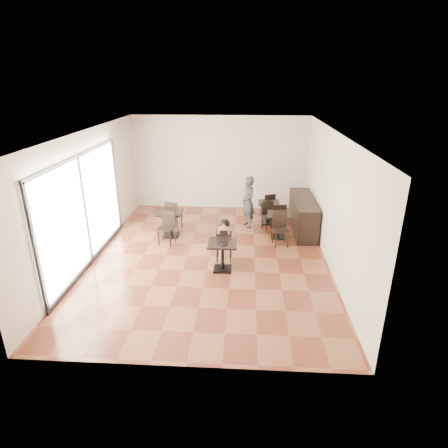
# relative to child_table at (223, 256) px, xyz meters

# --- Properties ---
(floor) EXTENTS (6.00, 8.00, 0.01)m
(floor) POSITION_rel_child_table_xyz_m (-0.39, 0.69, -0.36)
(floor) COLOR brown
(floor) RESTS_ON ground
(ceiling) EXTENTS (6.00, 8.00, 0.01)m
(ceiling) POSITION_rel_child_table_xyz_m (-0.39, 0.69, 2.84)
(ceiling) COLOR white
(ceiling) RESTS_ON floor
(wall_back) EXTENTS (6.00, 0.01, 3.20)m
(wall_back) POSITION_rel_child_table_xyz_m (-0.39, 4.69, 1.24)
(wall_back) COLOR silver
(wall_back) RESTS_ON floor
(wall_front) EXTENTS (6.00, 0.01, 3.20)m
(wall_front) POSITION_rel_child_table_xyz_m (-0.39, -3.31, 1.24)
(wall_front) COLOR silver
(wall_front) RESTS_ON floor
(wall_left) EXTENTS (0.01, 8.00, 3.20)m
(wall_left) POSITION_rel_child_table_xyz_m (-3.39, 0.69, 1.24)
(wall_left) COLOR silver
(wall_left) RESTS_ON floor
(wall_right) EXTENTS (0.01, 8.00, 3.20)m
(wall_right) POSITION_rel_child_table_xyz_m (2.61, 0.69, 1.24)
(wall_right) COLOR silver
(wall_right) RESTS_ON floor
(storefront_window) EXTENTS (0.04, 4.50, 2.60)m
(storefront_window) POSITION_rel_child_table_xyz_m (-3.36, 0.19, 1.04)
(storefront_window) COLOR white
(storefront_window) RESTS_ON floor
(child_table) EXTENTS (0.69, 0.69, 0.73)m
(child_table) POSITION_rel_child_table_xyz_m (0.00, 0.00, 0.00)
(child_table) COLOR black
(child_table) RESTS_ON floor
(child_chair) EXTENTS (0.39, 0.39, 0.87)m
(child_chair) POSITION_rel_child_table_xyz_m (0.00, 0.55, 0.07)
(child_chair) COLOR black
(child_chair) RESTS_ON floor
(child) EXTENTS (0.39, 0.55, 1.10)m
(child) POSITION_rel_child_table_xyz_m (0.00, 0.55, 0.19)
(child) COLOR slate
(child) RESTS_ON child_chair
(plate) EXTENTS (0.25, 0.25, 0.01)m
(plate) POSITION_rel_child_table_xyz_m (0.00, -0.10, 0.37)
(plate) COLOR black
(plate) RESTS_ON child_table
(pizza_slice) EXTENTS (0.26, 0.20, 0.06)m
(pizza_slice) POSITION_rel_child_table_xyz_m (0.00, 0.36, 0.59)
(pizza_slice) COLOR #E9C97D
(pizza_slice) RESTS_ON child
(adult_patron) EXTENTS (0.57, 0.68, 1.60)m
(adult_patron) POSITION_rel_child_table_xyz_m (0.60, 2.89, 0.44)
(adult_patron) COLOR #323338
(adult_patron) RESTS_ON floor
(cafe_table_mid) EXTENTS (0.80, 0.80, 0.73)m
(cafe_table_mid) POSITION_rel_child_table_xyz_m (1.51, 2.08, 0.00)
(cafe_table_mid) COLOR black
(cafe_table_mid) RESTS_ON floor
(cafe_table_left) EXTENTS (0.86, 0.86, 0.76)m
(cafe_table_left) POSITION_rel_child_table_xyz_m (-1.66, 1.99, 0.02)
(cafe_table_left) COLOR black
(cafe_table_left) RESTS_ON floor
(cafe_table_back) EXTENTS (0.85, 0.85, 0.70)m
(cafe_table_back) POSITION_rel_child_table_xyz_m (1.25, 3.19, -0.01)
(cafe_table_back) COLOR black
(cafe_table_back) RESTS_ON floor
(chair_mid_a) EXTENTS (0.46, 0.46, 0.88)m
(chair_mid_a) POSITION_rel_child_table_xyz_m (1.51, 2.63, 0.07)
(chair_mid_a) COLOR black
(chair_mid_a) RESTS_ON floor
(chair_mid_b) EXTENTS (0.46, 0.46, 0.88)m
(chair_mid_b) POSITION_rel_child_table_xyz_m (1.51, 1.53, 0.07)
(chair_mid_b) COLOR black
(chair_mid_b) RESTS_ON floor
(chair_left_a) EXTENTS (0.49, 0.49, 0.91)m
(chair_left_a) POSITION_rel_child_table_xyz_m (-1.66, 2.54, 0.09)
(chair_left_a) COLOR black
(chair_left_a) RESTS_ON floor
(chair_left_b) EXTENTS (0.49, 0.49, 0.91)m
(chair_left_b) POSITION_rel_child_table_xyz_m (-1.66, 1.44, 0.09)
(chair_left_b) COLOR black
(chair_left_b) RESTS_ON floor
(chair_back_a) EXTENTS (0.49, 0.49, 0.84)m
(chair_back_a) POSITION_rel_child_table_xyz_m (1.25, 3.74, 0.06)
(chair_back_a) COLOR black
(chair_back_a) RESTS_ON floor
(chair_back_b) EXTENTS (0.49, 0.49, 0.84)m
(chair_back_b) POSITION_rel_child_table_xyz_m (1.25, 2.64, 0.06)
(chair_back_b) COLOR black
(chair_back_b) RESTS_ON floor
(service_counter) EXTENTS (0.60, 2.40, 1.00)m
(service_counter) POSITION_rel_child_table_xyz_m (2.26, 2.69, 0.14)
(service_counter) COLOR black
(service_counter) RESTS_ON floor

